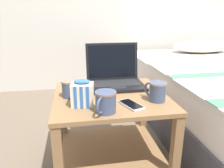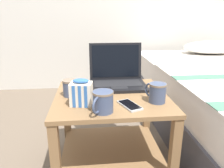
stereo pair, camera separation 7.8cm
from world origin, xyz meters
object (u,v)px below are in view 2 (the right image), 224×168
Objects in this scene: laptop at (117,77)px; mug_front_left at (103,101)px; mug_front_right at (157,92)px; cell_phone at (130,105)px; snack_bag at (81,93)px; mug_mid_center at (71,87)px.

laptop reaches higher than mug_front_left.
mug_front_right is (0.17, -0.31, 0.00)m from laptop.
cell_phone is at bearing -86.85° from laptop.
cell_phone is at bearing -9.69° from snack_bag.
mug_front_right is at bearing -17.11° from mug_mid_center.
mug_front_right is 1.06× the size of mug_mid_center.
mug_front_left is 0.95× the size of snack_bag.
mug_mid_center is at bearing 125.00° from mug_front_left.
snack_bag is at bearing -125.49° from laptop.
laptop is 2.54× the size of snack_bag.
laptop is 2.67× the size of mug_front_left.
snack_bag is 0.86× the size of cell_phone.
snack_bag is 0.25m from cell_phone.
mug_front_left is 1.08× the size of mug_front_right.
laptop is at bearing 54.51° from snack_bag.
mug_front_left is at bearing -158.26° from cell_phone.
laptop is at bearing 118.81° from mug_front_right.
laptop is 0.35m from mug_front_right.
snack_bag reaches higher than mug_mid_center.
mug_front_left is 0.30m from mug_front_right.
snack_bag is (-0.22, -0.31, 0.01)m from laptop.
laptop reaches higher than mug_front_right.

